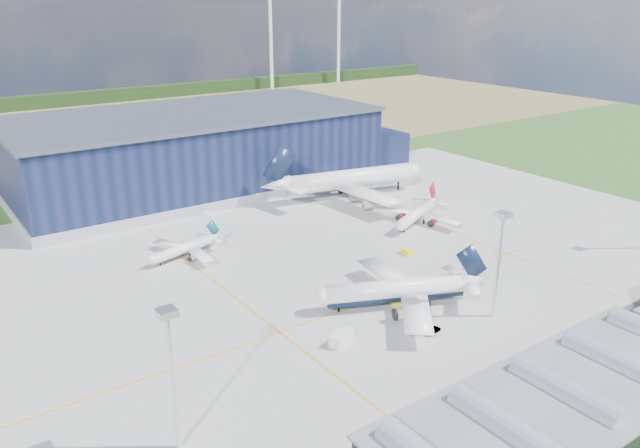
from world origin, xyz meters
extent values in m
plane|color=#294F1D|center=(0.00, 0.00, 0.00)|extent=(600.00, 600.00, 0.00)
cube|color=gray|center=(0.00, 10.00, 0.03)|extent=(220.00, 160.00, 0.06)
cube|color=orange|center=(0.00, -10.00, 0.07)|extent=(180.00, 0.40, 0.02)
cube|color=orange|center=(0.00, 35.00, 0.07)|extent=(180.00, 0.40, 0.02)
cube|color=orange|center=(-30.00, 10.00, 0.07)|extent=(0.40, 120.00, 0.02)
cube|color=orange|center=(40.00, 10.00, 0.07)|extent=(0.40, 120.00, 0.02)
cube|color=olive|center=(0.00, 220.00, 0.00)|extent=(600.00, 220.00, 0.01)
cube|color=black|center=(0.00, 300.00, 4.00)|extent=(600.00, 8.00, 8.00)
cylinder|color=white|center=(150.00, 290.00, 35.00)|extent=(2.40, 2.40, 70.00)
cylinder|color=white|center=(210.00, 290.00, 35.00)|extent=(2.40, 2.40, 70.00)
cube|color=#0F1835|center=(0.00, 95.00, 12.50)|extent=(120.00, 60.00, 25.00)
cube|color=#939AA1|center=(0.00, 95.00, 1.60)|extent=(121.00, 61.00, 3.20)
cube|color=#464B58|center=(0.00, 95.00, 25.50)|extent=(122.00, 62.00, 1.20)
cube|color=#0F1835|center=(72.00, 90.00, 6.00)|extent=(24.00, 30.00, 12.00)
cube|color=black|center=(-10.00, -60.00, 3.00)|extent=(65.00, 22.00, 6.00)
cube|color=slate|center=(-10.00, -60.00, 6.20)|extent=(66.00, 23.00, 0.50)
cylinder|color=#8F9BB0|center=(-24.00, -60.00, 6.40)|extent=(4.40, 18.00, 4.40)
cylinder|color=#8F9BB0|center=(-10.00, -60.00, 6.40)|extent=(4.40, 18.00, 4.40)
cylinder|color=#8F9BB0|center=(4.00, -60.00, 6.40)|extent=(4.40, 18.00, 4.40)
cylinder|color=silver|center=(-60.00, -30.00, 11.00)|extent=(0.70, 0.70, 22.00)
cube|color=silver|center=(-60.00, -30.00, 22.50)|extent=(2.60, 2.60, 1.00)
cylinder|color=silver|center=(10.00, -30.00, 11.00)|extent=(0.70, 0.70, 22.00)
cube|color=silver|center=(10.00, -30.00, 22.50)|extent=(2.60, 2.60, 1.00)
cube|color=yellow|center=(18.40, 5.27, 0.70)|extent=(2.20, 3.43, 1.39)
cube|color=yellow|center=(-3.19, -14.10, 0.64)|extent=(2.77, 3.42, 1.29)
cube|color=silver|center=(-22.46, -20.38, 1.19)|extent=(5.95, 4.10, 2.39)
cube|color=silver|center=(41.67, 41.94, 1.15)|extent=(3.60, 5.45, 2.30)
cube|color=yellow|center=(53.27, 62.00, 0.75)|extent=(3.09, 3.91, 1.49)
cube|color=silver|center=(-10.63, 62.00, 0.69)|extent=(3.62, 3.81, 1.38)
imported|color=#99999E|center=(-5.26, -27.71, 0.63)|extent=(3.96, 1.88, 1.25)
camera|label=1|loc=(-86.61, -103.65, 62.81)|focal=35.00mm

